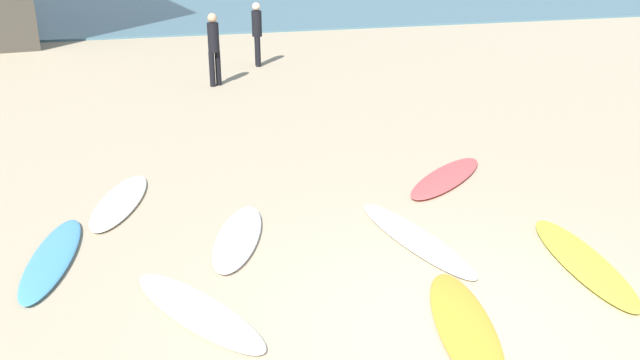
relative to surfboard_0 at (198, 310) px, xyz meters
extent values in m
plane|color=tan|center=(2.39, -1.09, -0.04)|extent=(120.00, 120.00, 0.00)
ellipsoid|color=white|center=(0.00, 0.00, 0.00)|extent=(1.47, 2.10, 0.07)
ellipsoid|color=yellow|center=(4.52, -0.18, 0.00)|extent=(0.94, 2.39, 0.07)
ellipsoid|color=#E15150|center=(4.21, 2.79, 0.01)|extent=(2.06, 1.85, 0.09)
ellipsoid|color=silver|center=(2.86, 0.95, 0.00)|extent=(0.93, 2.47, 0.06)
ellipsoid|color=#4D9DD8|center=(-1.55, 1.64, 0.01)|extent=(0.82, 2.24, 0.09)
ellipsoid|color=silver|center=(0.69, 1.59, 0.01)|extent=(1.15, 2.03, 0.09)
ellipsoid|color=silver|center=(-0.76, 3.23, 0.00)|extent=(1.14, 2.19, 0.07)
ellipsoid|color=orange|center=(2.52, -1.03, 0.00)|extent=(1.08, 2.17, 0.07)
cylinder|color=black|center=(1.52, 10.36, 0.39)|extent=(0.14, 0.14, 0.85)
cylinder|color=black|center=(1.69, 10.47, 0.39)|extent=(0.14, 0.14, 0.85)
cylinder|color=black|center=(1.60, 10.42, 1.17)|extent=(0.39, 0.39, 0.71)
sphere|color=tan|center=(1.60, 10.42, 1.64)|extent=(0.23, 0.23, 0.23)
cylinder|color=black|center=(3.11, 12.51, 0.39)|extent=(0.14, 0.14, 0.84)
cylinder|color=black|center=(3.12, 12.70, 0.39)|extent=(0.14, 0.14, 0.84)
cylinder|color=black|center=(3.11, 12.60, 1.16)|extent=(0.30, 0.30, 0.70)
sphere|color=beige|center=(3.11, 12.60, 1.63)|extent=(0.23, 0.23, 0.23)
camera|label=1|loc=(-0.41, -5.98, 3.71)|focal=36.94mm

